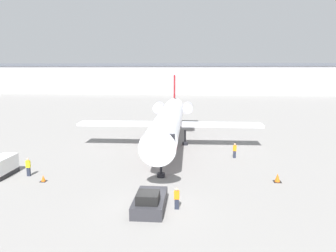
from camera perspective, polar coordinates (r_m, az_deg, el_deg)
name	(u,v)px	position (r m, az deg, el deg)	size (l,w,h in m)	color
ground_plane	(151,210)	(25.30, -2.94, -14.43)	(600.00, 600.00, 0.00)	gray
terminal_building	(188,78)	(142.92, 3.52, 8.29)	(180.00, 16.80, 12.62)	#B2B2B7
airplane_main	(169,119)	(43.92, 0.23, 1.18)	(24.89, 32.14, 9.51)	silver
pushback_tug	(150,201)	(25.32, -3.20, -12.97)	(2.28, 4.65, 1.62)	#2D2D33
luggage_cart	(2,167)	(36.28, -27.00, -6.32)	(1.65, 3.54, 1.91)	#232326
worker_near_tug	(177,198)	(25.13, 1.53, -12.43)	(0.40, 0.24, 1.67)	#232838
worker_by_wing	(235,150)	(39.55, 11.53, -4.16)	(0.40, 0.25, 1.78)	#232838
worker_on_apron	(28,167)	(35.14, -23.16, -6.51)	(0.40, 0.26, 1.83)	#232838
traffic_cone_left	(43,178)	(33.17, -20.90, -8.53)	(0.56, 0.56, 0.62)	black
traffic_cone_right	(277,178)	(32.55, 18.53, -8.55)	(0.70, 0.70, 0.84)	black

